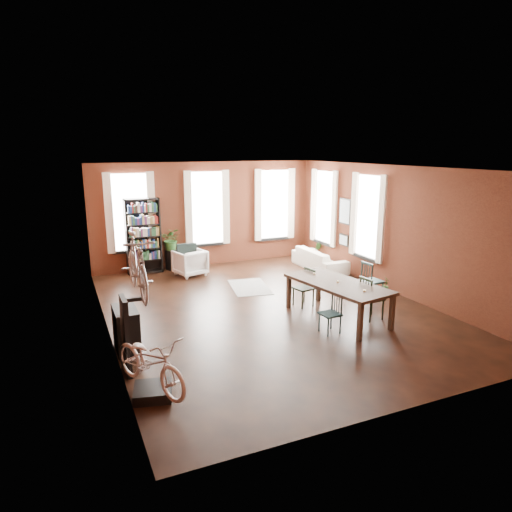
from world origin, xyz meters
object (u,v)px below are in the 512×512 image
bookshelf (143,236)px  bike_trainer (153,392)px  dining_chair_a (330,314)px  white_armchair (190,261)px  bicycle_floor (149,337)px  dining_chair_d (372,281)px  dining_table (337,300)px  dining_chair_b (303,288)px  console_table (126,329)px  plant_stand (173,260)px  dining_chair_c (372,298)px  cream_sofa (320,256)px

bookshelf → bike_trainer: size_ratio=4.00×
dining_chair_a → white_armchair: size_ratio=0.97×
dining_chair_a → bicycle_floor: bearing=-79.2°
dining_chair_d → bike_trainer: 6.24m
dining_table → dining_chair_b: 1.03m
console_table → plant_stand: console_table is taller
bike_trainer → bookshelf: bearing=80.5°
bike_trainer → plant_stand: plant_stand is taller
dining_table → plant_stand: bearing=102.8°
dining_chair_c → plant_stand: dining_chair_c is taller
white_armchair → cream_sofa: 3.91m
plant_stand → dining_chair_a: bearing=-73.9°
bike_trainer → console_table: 1.85m
dining_chair_a → dining_chair_d: (2.04, 1.32, 0.08)m
dining_chair_a → bicycle_floor: bicycle_floor is taller
dining_chair_a → bookshelf: bookshelf is taller
dining_chair_a → cream_sofa: 4.93m
dining_chair_a → dining_chair_b: dining_chair_b is taller
cream_sofa → bicycle_floor: 8.16m
bookshelf → bicycle_floor: 7.15m
plant_stand → dining_table: bearing=-67.0°
dining_chair_c → bookshelf: 6.89m
dining_chair_c → plant_stand: size_ratio=1.53×
dining_table → bookshelf: 6.28m
cream_sofa → white_armchair: bearing=76.4°
dining_chair_a → plant_stand: (-1.73, 6.01, -0.09)m
dining_chair_b → bike_trainer: bearing=-67.3°
dining_chair_a → console_table: 3.92m
white_armchair → dining_chair_a: bearing=90.8°
cream_sofa → dining_chair_b: bearing=142.3°
dining_chair_b → bookshelf: 5.30m
plant_stand → dining_chair_c: bearing=-62.5°
dining_chair_c → plant_stand: 6.44m
dining_chair_a → bicycle_floor: 3.93m
dining_chair_d → cream_sofa: 3.01m
dining_table → white_armchair: (-1.97, 4.62, 0.00)m
bike_trainer → white_armchair: bearing=69.5°
dining_table → white_armchair: 5.03m
dining_chair_d → bike_trainer: (-5.77, -2.32, -0.39)m
dining_chair_a → dining_chair_c: dining_chair_c is taller
dining_chair_b → console_table: dining_chair_b is taller
dining_chair_d → plant_stand: 6.02m
white_armchair → plant_stand: bearing=-81.7°
dining_chair_b → bicycle_floor: size_ratio=0.54×
bike_trainer → bicycle_floor: 0.89m
cream_sofa → bike_trainer: cream_sofa is taller
dining_chair_d → dining_chair_c: bearing=137.4°
bicycle_floor → dining_chair_a: bearing=-8.8°
dining_chair_b → bike_trainer: (-4.03, -2.61, -0.36)m
cream_sofa → console_table: cream_sofa is taller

